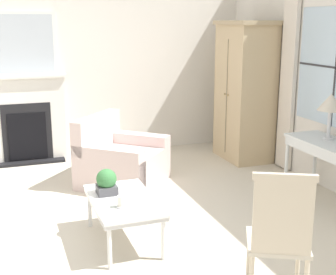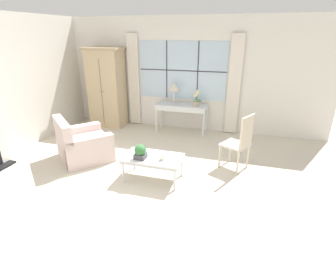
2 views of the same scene
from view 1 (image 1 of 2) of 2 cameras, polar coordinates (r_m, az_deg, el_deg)
name	(u,v)px [view 1 (image 1 of 2)]	position (r m, az deg, el deg)	size (l,w,h in m)	color
ground_plane	(99,237)	(4.73, -8.47, -11.96)	(14.00, 14.00, 0.00)	beige
wall_left	(94,65)	(7.37, -8.98, 8.73)	(0.06, 7.20, 2.80)	silver
fireplace	(26,112)	(7.22, -16.98, 2.95)	(0.34, 1.22, 2.19)	black
armoire	(245,91)	(7.11, 9.36, 5.60)	(0.95, 0.66, 2.07)	tan
console_table	(335,151)	(5.56, 19.72, -1.61)	(1.30, 0.50, 0.72)	silver
table_lamp	(331,103)	(5.65, 19.24, 3.96)	(0.30, 0.30, 0.54)	silver
armchair_upholstered	(121,162)	(6.08, -5.79, -2.98)	(1.35, 1.34, 0.87)	beige
side_chair_wooden	(280,233)	(3.47, 13.47, -11.22)	(0.59, 0.59, 1.08)	beige
coffee_table	(123,203)	(4.46, -5.47, -7.98)	(1.01, 0.58, 0.44)	silver
potted_plant_small	(107,182)	(4.54, -7.50, -5.40)	(0.20, 0.20, 0.25)	#4C4C51
pillar_candle	(122,202)	(4.23, -5.67, -7.84)	(0.11, 0.11, 0.12)	silver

